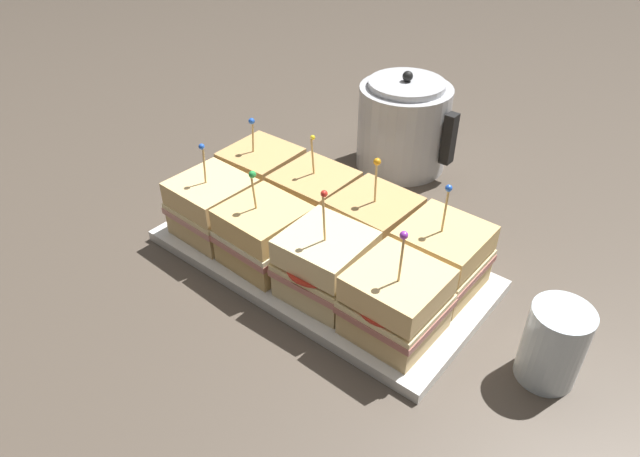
{
  "coord_description": "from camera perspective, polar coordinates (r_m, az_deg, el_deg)",
  "views": [
    {
      "loc": [
        0.45,
        -0.55,
        0.59
      ],
      "look_at": [
        0.0,
        0.0,
        0.07
      ],
      "focal_mm": 32.0,
      "sensor_mm": 36.0,
      "label": 1
    }
  ],
  "objects": [
    {
      "name": "ground_plane",
      "position": [
        0.92,
        0.0,
        -3.54
      ],
      "size": [
        6.0,
        6.0,
        0.0
      ],
      "primitive_type": "plane",
      "color": "#4C4238"
    },
    {
      "name": "serving_platter",
      "position": [
        0.92,
        0.0,
        -3.11
      ],
      "size": [
        0.53,
        0.27,
        0.02
      ],
      "color": "silver",
      "rests_on": "ground_plane"
    },
    {
      "name": "sandwich_front_far_left",
      "position": [
        0.95,
        -10.65,
        2.18
      ],
      "size": [
        0.12,
        0.12,
        0.16
      ],
      "color": "#DBB77A",
      "rests_on": "serving_platter"
    },
    {
      "name": "sandwich_front_center_left",
      "position": [
        0.88,
        -5.6,
        -0.58
      ],
      "size": [
        0.12,
        0.12,
        0.16
      ],
      "color": "tan",
      "rests_on": "serving_platter"
    },
    {
      "name": "sandwich_front_center_right",
      "position": [
        0.82,
        0.57,
        -3.63
      ],
      "size": [
        0.12,
        0.12,
        0.18
      ],
      "color": "beige",
      "rests_on": "serving_platter"
    },
    {
      "name": "sandwich_front_far_right",
      "position": [
        0.76,
        7.58,
        -7.36
      ],
      "size": [
        0.12,
        0.12,
        0.18
      ],
      "color": "#DBB77A",
      "rests_on": "serving_platter"
    },
    {
      "name": "sandwich_back_far_left",
      "position": [
        1.02,
        -5.83,
        5.22
      ],
      "size": [
        0.12,
        0.12,
        0.16
      ],
      "color": "tan",
      "rests_on": "serving_platter"
    },
    {
      "name": "sandwich_back_center_left",
      "position": [
        0.95,
        -0.57,
        2.81
      ],
      "size": [
        0.12,
        0.12,
        0.17
      ],
      "color": "tan",
      "rests_on": "serving_platter"
    },
    {
      "name": "sandwich_back_center_right",
      "position": [
        0.89,
        5.34,
        0.17
      ],
      "size": [
        0.12,
        0.12,
        0.17
      ],
      "color": "tan",
      "rests_on": "serving_platter"
    },
    {
      "name": "sandwich_back_far_right",
      "position": [
        0.85,
        12.03,
        -2.86
      ],
      "size": [
        0.12,
        0.12,
        0.18
      ],
      "color": "tan",
      "rests_on": "serving_platter"
    },
    {
      "name": "kettle_steel",
      "position": [
        1.16,
        8.34,
        10.15
      ],
      "size": [
        0.2,
        0.18,
        0.2
      ],
      "color": "#B7BABF",
      "rests_on": "ground_plane"
    },
    {
      "name": "drinking_glass",
      "position": [
        0.78,
        22.32,
        -10.68
      ],
      "size": [
        0.08,
        0.08,
        0.11
      ],
      "color": "silver",
      "rests_on": "ground_plane"
    }
  ]
}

